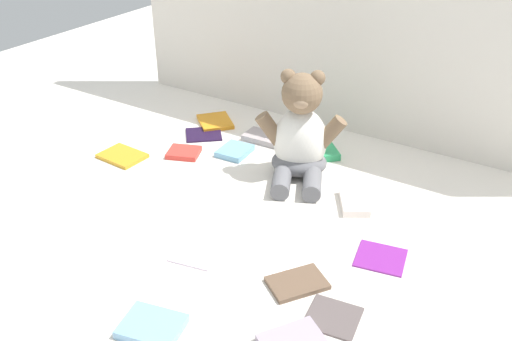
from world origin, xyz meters
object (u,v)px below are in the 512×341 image
book_case_11 (204,134)px  book_case_12 (235,151)px  book_case_13 (195,255)px  book_case_0 (381,257)px  book_case_4 (152,326)px  book_case_5 (215,122)px  book_case_3 (333,316)px  book_case_6 (265,138)px  teddy_bear (300,138)px  book_case_1 (297,283)px  book_case_8 (354,202)px  book_case_10 (122,156)px  book_case_9 (184,153)px  book_case_2 (317,149)px

book_case_11 → book_case_12: bearing=31.7°
book_case_13 → book_case_12: bearing=-167.8°
book_case_0 → book_case_4: 0.51m
book_case_0 → book_case_5: book_case_5 is taller
book_case_3 → book_case_6: bearing=-146.9°
teddy_bear → book_case_3: 0.56m
book_case_1 → book_case_12: bearing=-8.2°
book_case_8 → book_case_11: book_case_8 is taller
teddy_bear → book_case_6: size_ratio=2.28×
book_case_1 → book_case_10: same height
book_case_10 → book_case_9: bearing=-49.3°
book_case_9 → book_case_12: bearing=103.3°
book_case_9 → book_case_12: (0.12, 0.09, 0.00)m
book_case_12 → book_case_13: (0.19, -0.44, -0.00)m
book_case_6 → book_case_9: 0.26m
teddy_bear → book_case_9: 0.36m
book_case_2 → book_case_4: bearing=-130.0°
book_case_12 → book_case_5: bearing=-42.5°
book_case_9 → book_case_11: size_ratio=0.83×
book_case_1 → book_case_10: size_ratio=0.92×
teddy_bear → book_case_3: (0.32, -0.45, -0.10)m
teddy_bear → book_case_10: teddy_bear is taller
book_case_5 → book_case_13: 0.69m
book_case_5 → book_case_10: book_case_5 is taller
teddy_bear → book_case_5: teddy_bear is taller
book_case_1 → book_case_6: (-0.40, 0.53, 0.00)m
book_case_5 → book_case_0: bearing=103.8°
book_case_2 → book_case_5: 0.37m
book_case_1 → book_case_12: 0.59m
book_case_6 → book_case_1: bearing=-145.1°
book_case_11 → book_case_13: (0.34, -0.49, -0.00)m
book_case_0 → book_case_3: size_ratio=1.07×
book_case_1 → book_case_11: size_ratio=1.06×
book_case_6 → book_case_10: size_ratio=1.02×
book_case_0 → book_case_2: book_case_2 is taller
book_case_2 → book_case_13: bearing=-134.8°
book_case_9 → book_case_10: book_case_9 is taller
book_case_4 → book_case_13: book_case_4 is taller
book_case_3 → book_case_12: bearing=-138.3°
book_case_8 → book_case_9: size_ratio=1.25×
book_case_2 → book_case_4: size_ratio=1.16×
book_case_5 → book_case_12: (0.17, -0.14, 0.00)m
book_case_1 → book_case_13: 0.24m
book_case_2 → book_case_11: book_case_2 is taller
book_case_9 → book_case_10: 0.18m
book_case_4 → book_case_5: (-0.43, 0.80, -0.00)m
teddy_bear → book_case_12: bearing=154.3°
book_case_1 → book_case_13: size_ratio=1.18×
book_case_2 → book_case_9: (-0.32, -0.22, -0.00)m
book_case_0 → book_case_10: 0.80m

